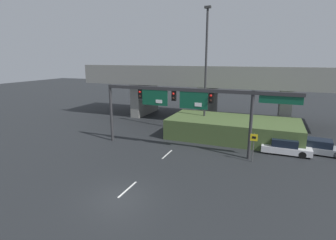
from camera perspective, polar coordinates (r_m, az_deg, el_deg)
The scene contains 9 objects.
ground_plane at distance 17.93m, azimuth -10.65°, elevation -16.15°, with size 160.00×160.00×0.00m, color black.
lane_markings at distance 27.87m, azimuth 2.65°, elevation -4.99°, with size 0.14×24.13×0.01m.
signal_gantry at distance 24.49m, azimuth 4.09°, elevation 4.46°, with size 18.38×0.44×6.07m.
speed_limit_sign at distance 23.52m, azimuth 18.12°, elevation -4.89°, with size 0.60×0.11×2.57m.
highway_light_pole_near at distance 30.17m, azimuth 8.22°, elevation 10.73°, with size 0.70×0.36×14.17m.
overpass_bridge at distance 38.27m, azimuth 8.81°, elevation 7.99°, with size 36.20×8.81×7.78m.
grass_embankment at distance 30.00m, azimuth 13.91°, elevation -1.86°, with size 14.02×6.58×2.20m.
parked_sedan_near_right at distance 27.00m, azimuth 24.20°, elevation -5.32°, with size 4.34×1.78×1.45m.
parked_sedan_mid_right at distance 28.41m, azimuth 30.09°, elevation -5.14°, with size 4.45×2.15×1.37m.
Camera 1 is at (8.67, -13.03, 8.76)m, focal length 28.00 mm.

